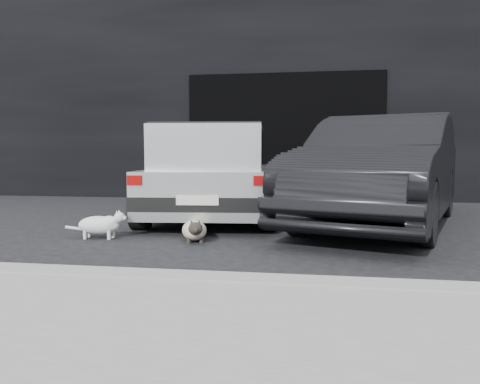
# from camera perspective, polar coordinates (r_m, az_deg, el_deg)

# --- Properties ---
(ground) EXTENTS (80.00, 80.00, 0.00)m
(ground) POSITION_cam_1_polar(r_m,az_deg,el_deg) (6.00, -6.81, -4.52)
(ground) COLOR black
(ground) RESTS_ON ground
(building_facade) EXTENTS (34.00, 4.00, 5.00)m
(building_facade) POSITION_cam_1_polar(r_m,az_deg,el_deg) (11.81, 6.14, 12.17)
(building_facade) COLOR black
(building_facade) RESTS_ON ground
(garage_opening) EXTENTS (4.00, 0.10, 2.60)m
(garage_opening) POSITION_cam_1_polar(r_m,az_deg,el_deg) (9.71, 5.44, 6.69)
(garage_opening) COLOR black
(garage_opening) RESTS_ON ground
(curb) EXTENTS (18.00, 0.25, 0.12)m
(curb) POSITION_cam_1_polar(r_m,az_deg,el_deg) (3.28, -2.44, -11.18)
(curb) COLOR gray
(curb) RESTS_ON ground
(sidewalk) EXTENTS (18.00, 2.20, 0.11)m
(sidewalk) POSITION_cam_1_polar(r_m,az_deg,el_deg) (2.19, -9.18, -19.69)
(sidewalk) COLOR gray
(sidewalk) RESTS_ON ground
(silver_hatchback) EXTENTS (2.11, 3.83, 1.36)m
(silver_hatchback) POSITION_cam_1_polar(r_m,az_deg,el_deg) (7.03, -3.12, 2.92)
(silver_hatchback) COLOR silver
(silver_hatchback) RESTS_ON ground
(second_car) EXTENTS (2.88, 4.76, 1.48)m
(second_car) POSITION_cam_1_polar(r_m,az_deg,el_deg) (6.49, 16.98, 2.57)
(second_car) COLOR black
(second_car) RESTS_ON ground
(cat_siamese) EXTENTS (0.42, 0.76, 0.28)m
(cat_siamese) POSITION_cam_1_polar(r_m,az_deg,el_deg) (5.14, -5.57, -4.64)
(cat_siamese) COLOR beige
(cat_siamese) RESTS_ON ground
(cat_white) EXTENTS (0.71, 0.26, 0.33)m
(cat_white) POSITION_cam_1_polar(r_m,az_deg,el_deg) (5.51, -16.51, -3.80)
(cat_white) COLOR silver
(cat_white) RESTS_ON ground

